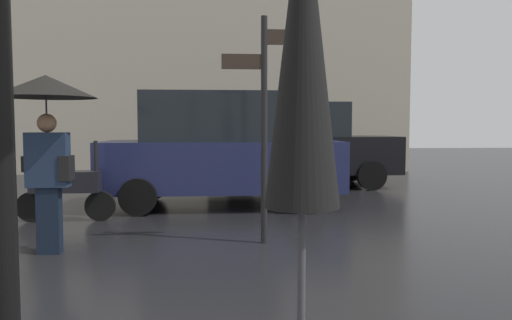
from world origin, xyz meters
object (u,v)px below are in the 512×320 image
parked_car_right (218,150)px  street_signpost (265,106)px  pedestrian_with_umbrella (47,109)px  folded_patio_umbrella_near (303,72)px  parked_car_left (298,144)px  parked_scooter (62,185)px

parked_car_right → street_signpost: 3.08m
pedestrian_with_umbrella → parked_car_right: parked_car_right is taller
folded_patio_umbrella_near → pedestrian_with_umbrella: size_ratio=1.24×
pedestrian_with_umbrella → parked_car_left: pedestrian_with_umbrella is taller
pedestrian_with_umbrella → parked_car_right: size_ratio=0.48×
parked_car_right → parked_scooter: bearing=11.3°
parked_car_left → street_signpost: street_signpost is taller
pedestrian_with_umbrella → parked_car_left: bearing=164.9°
folded_patio_umbrella_near → parked_car_left: folded_patio_umbrella_near is taller
parked_scooter → parked_car_right: bearing=17.7°
pedestrian_with_umbrella → parked_scooter: pedestrian_with_umbrella is taller
street_signpost → folded_patio_umbrella_near: bearing=-93.4°
parked_car_right → folded_patio_umbrella_near: bearing=75.7°
parked_car_right → street_signpost: bearing=83.7°
folded_patio_umbrella_near → street_signpost: bearing=86.6°
parked_scooter → parked_car_right: size_ratio=0.35×
folded_patio_umbrella_near → parked_car_right: size_ratio=0.59×
folded_patio_umbrella_near → street_signpost: (0.24, 4.02, 0.02)m
pedestrian_with_umbrella → parked_car_left: size_ratio=0.45×
street_signpost → pedestrian_with_umbrella: bearing=-173.0°
pedestrian_with_umbrella → parked_scooter: 2.30m
pedestrian_with_umbrella → street_signpost: bearing=114.2°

